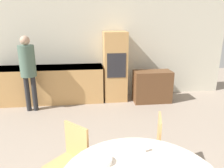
{
  "coord_description": "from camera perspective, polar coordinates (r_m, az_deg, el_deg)",
  "views": [
    {
      "loc": [
        -0.37,
        -0.48,
        2.1
      ],
      "look_at": [
        0.02,
        2.82,
        1.07
      ],
      "focal_mm": 35.0,
      "sensor_mm": 36.0,
      "label": 1
    }
  ],
  "objects": [
    {
      "name": "wall_back",
      "position": [
        5.82,
        -3.08,
        9.27
      ],
      "size": [
        6.84,
        0.05,
        2.6
      ],
      "color": "beige",
      "rests_on": "ground_plane"
    },
    {
      "name": "kitchen_counter",
      "position": [
        5.72,
        -15.56,
        0.0
      ],
      "size": [
        2.59,
        0.6,
        0.92
      ],
      "color": "tan",
      "rests_on": "ground_plane"
    },
    {
      "name": "oven_unit",
      "position": [
        5.6,
        0.77,
        4.59
      ],
      "size": [
        0.58,
        0.59,
        1.76
      ],
      "color": "tan",
      "rests_on": "ground_plane"
    },
    {
      "name": "sideboard",
      "position": [
        5.63,
        10.46,
        -0.65
      ],
      "size": [
        0.94,
        0.45,
        0.8
      ],
      "color": "brown",
      "rests_on": "ground_plane"
    },
    {
      "name": "chair_far_left",
      "position": [
        2.8,
        -10.55,
        -18.2
      ],
      "size": [
        0.57,
        0.57,
        0.88
      ],
      "rotation": [
        0.0,
        0.0,
        5.51
      ],
      "color": "tan",
      "rests_on": "ground_plane"
    },
    {
      "name": "chair_far_right",
      "position": [
        3.04,
        10.19,
        -15.02
      ],
      "size": [
        0.5,
        0.5,
        0.88
      ],
      "rotation": [
        0.0,
        0.0,
        4.42
      ],
      "color": "tan",
      "rests_on": "ground_plane"
    },
    {
      "name": "person_standing",
      "position": [
        5.17,
        -21.15,
        4.49
      ],
      "size": [
        0.34,
        0.34,
        1.72
      ],
      "color": "#262628",
      "rests_on": "ground_plane"
    },
    {
      "name": "bowl_near",
      "position": [
        2.28,
        -2.4,
        -19.33
      ],
      "size": [
        0.18,
        0.18,
        0.05
      ],
      "color": "white",
      "rests_on": "dining_table"
    },
    {
      "name": "salt_shaker",
      "position": [
        2.44,
        8.51,
        -16.26
      ],
      "size": [
        0.03,
        0.03,
        0.09
      ],
      "color": "white",
      "rests_on": "dining_table"
    }
  ]
}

